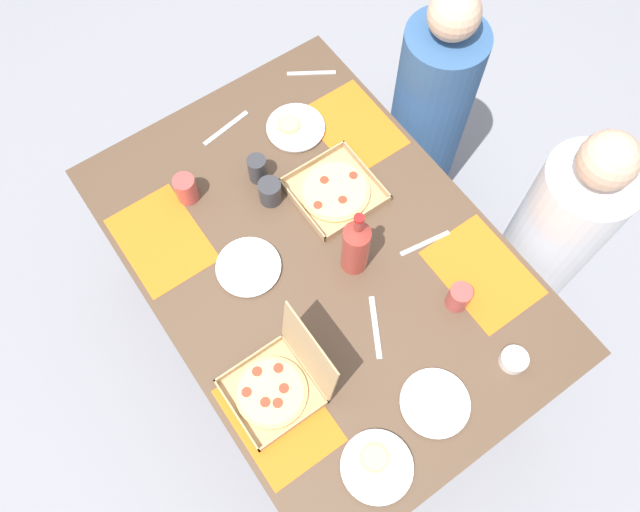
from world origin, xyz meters
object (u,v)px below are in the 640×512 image
Objects in this scene: plate_far_right at (377,466)px; plate_near_right at (295,128)px; plate_far_left at (435,403)px; cup_spare at (270,192)px; diner_left_seat at (429,115)px; condiment_bowl at (514,360)px; cup_dark at (186,189)px; pizza_box_corner_right at (279,384)px; cup_red at (459,297)px; diner_right_seat at (548,241)px; soda_bottle at (356,246)px; pizza_box_corner_left at (335,191)px; plate_near_left at (249,267)px; cup_clear_left at (257,169)px.

plate_near_right is at bearing 157.04° from plate_far_right.
cup_spare reaches higher than plate_far_left.
condiment_bowl is at bearing -27.95° from diner_left_seat.
plate_far_left is at bearing 13.12° from cup_dark.
pizza_box_corner_right reaches higher than plate_near_right.
cup_red is at bearing 22.47° from cup_spare.
diner_left_seat is 1.00× the size of diner_right_seat.
soda_bottle is at bearing -14.37° from plate_near_right.
plate_far_right is at bearing -80.46° from plate_far_left.
diner_right_seat is (-0.24, 0.82, -0.25)m from plate_far_left.
plate_far_left is at bearing -73.36° from diner_right_seat.
plate_near_left is (0.07, -0.41, -0.00)m from pizza_box_corner_left.
pizza_box_corner_right is at bearing -118.73° from condiment_bowl.
plate_far_right is at bearing -89.45° from condiment_bowl.
plate_near_right is 2.02× the size of cup_dark.
plate_near_left is 0.18× the size of diner_right_seat.
pizza_box_corner_left is at bearing 151.83° from plate_far_right.
cup_dark is 1.15× the size of cup_spare.
plate_far_right is 1.06m from cup_clear_left.
condiment_bowl is 0.07× the size of diner_right_seat.
plate_far_left and plate_near_left have the same top height.
plate_near_left is at bearing -121.84° from soda_bottle.
diner_right_seat reaches higher than cup_spare.
pizza_box_corner_left reaches higher than plate_near_right.
cup_spare is 0.88m from diner_left_seat.
cup_spare is (-0.18, 0.21, 0.04)m from plate_near_left.
soda_bottle is 0.27× the size of diner_left_seat.
plate_near_right is 1.06m from diner_right_seat.
soda_bottle is 0.48m from cup_clear_left.
cup_red is at bearing 116.25° from plate_far_right.
cup_red is (0.31, 0.19, -0.08)m from soda_bottle.
pizza_box_corner_left is at bearing 157.56° from soda_bottle.
diner_left_seat is at bearing 78.93° from plate_near_right.
plate_far_right is (0.04, -0.26, 0.00)m from plate_far_left.
pizza_box_corner_left reaches higher than plate_far_left.
diner_left_seat is (0.02, 0.82, -0.29)m from cup_clear_left.
pizza_box_corner_right is 1.38m from diner_left_seat.
condiment_bowl is (0.04, 0.28, 0.01)m from plate_far_left.
pizza_box_corner_right is 1.21m from diner_right_seat.
cup_dark is 0.09× the size of diner_left_seat.
condiment_bowl is at bearing 3.92° from cup_red.
pizza_box_corner_right is at bearing -49.32° from pizza_box_corner_left.
condiment_bowl reaches higher than plate_near_right.
pizza_box_corner_left is 2.85× the size of cup_red.
diner_left_seat is at bearing 121.23° from soda_bottle.
pizza_box_corner_left is at bearing 166.76° from plate_far_left.
condiment_bowl is at bearing 6.90° from pizza_box_corner_left.
plate_near_right is 2.18× the size of cup_red.
cup_clear_left is (-0.99, -0.00, 0.05)m from plate_far_left.
cup_dark is 1.11m from diner_left_seat.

